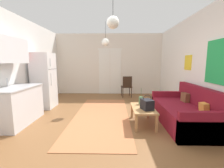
% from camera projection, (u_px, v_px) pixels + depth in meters
% --- Properties ---
extents(ground_plane, '(5.35, 7.86, 0.10)m').
position_uv_depth(ground_plane, '(103.00, 128.00, 3.43)').
color(ground_plane, brown).
extents(wall_back, '(4.95, 0.13, 2.73)m').
position_uv_depth(wall_back, '(109.00, 64.00, 6.86)').
color(wall_back, silver).
rests_on(wall_back, ground_plane).
extents(wall_right, '(0.12, 7.46, 2.73)m').
position_uv_depth(wall_right, '(215.00, 66.00, 3.18)').
color(wall_right, white).
rests_on(wall_right, ground_plane).
extents(area_rug, '(1.45, 3.46, 0.01)m').
position_uv_depth(area_rug, '(102.00, 115.00, 4.10)').
color(area_rug, '#B26B42').
rests_on(area_rug, ground_plane).
extents(couch, '(0.95, 1.92, 0.89)m').
position_uv_depth(couch, '(185.00, 112.00, 3.53)').
color(couch, maroon).
rests_on(couch, ground_plane).
extents(coffee_table, '(0.50, 0.90, 0.41)m').
position_uv_depth(coffee_table, '(143.00, 110.00, 3.49)').
color(coffee_table, '#B27F4C').
rests_on(coffee_table, ground_plane).
extents(bamboo_vase, '(0.11, 0.11, 0.40)m').
position_uv_depth(bamboo_vase, '(141.00, 100.00, 3.77)').
color(bamboo_vase, '#47704C').
rests_on(bamboo_vase, coffee_table).
extents(handbag, '(0.29, 0.33, 0.33)m').
position_uv_depth(handbag, '(147.00, 104.00, 3.32)').
color(handbag, black).
rests_on(handbag, coffee_table).
extents(refrigerator, '(0.60, 0.66, 1.75)m').
position_uv_depth(refrigerator, '(44.00, 81.00, 4.76)').
color(refrigerator, white).
rests_on(refrigerator, ground_plane).
extents(kitchen_counter, '(0.62, 1.27, 2.02)m').
position_uv_depth(kitchen_counter, '(16.00, 92.00, 3.49)').
color(kitchen_counter, silver).
rests_on(kitchen_counter, ground_plane).
extents(accent_chair, '(0.47, 0.45, 0.88)m').
position_uv_depth(accent_chair, '(127.00, 86.00, 6.22)').
color(accent_chair, black).
rests_on(accent_chair, ground_plane).
extents(pendant_lamp_near, '(0.20, 0.20, 0.74)m').
position_uv_depth(pendant_lamp_near, '(113.00, 22.00, 2.40)').
color(pendant_lamp_near, black).
extents(pendant_lamp_far, '(0.25, 0.25, 0.77)m').
position_uv_depth(pendant_lamp_far, '(105.00, 42.00, 4.76)').
color(pendant_lamp_far, black).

